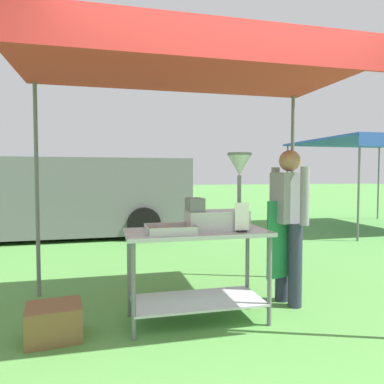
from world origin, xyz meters
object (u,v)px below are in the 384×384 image
at_px(vendor, 289,218).
at_px(donut_tray, 170,231).
at_px(supply_crate, 54,322).
at_px(van_grey, 61,196).
at_px(donut_cart, 197,257).
at_px(stall_canopy, 195,71).
at_px(neighbour_tent, 373,143).
at_px(donut_fryer, 220,206).
at_px(menu_sign, 242,219).

bearing_deg(vendor, donut_tray, -167.08).
distance_m(supply_crate, van_grey, 5.29).
distance_m(donut_cart, donut_tray, 0.39).
distance_m(stall_canopy, neighbour_tent, 7.19).
distance_m(stall_canopy, supply_crate, 2.52).
distance_m(donut_cart, vendor, 1.10).
xyz_separation_m(van_grey, neighbour_tent, (7.42, -0.61, 1.25)).
relative_size(donut_tray, neighbour_tent, 0.13).
bearing_deg(supply_crate, stall_canopy, 8.36).
relative_size(supply_crate, neighbour_tent, 0.15).
relative_size(donut_cart, donut_fryer, 1.82).
bearing_deg(donut_fryer, supply_crate, -177.12).
relative_size(donut_cart, supply_crate, 2.71).
height_order(donut_cart, van_grey, van_grey).
relative_size(stall_canopy, neighbour_tent, 1.03).
xyz_separation_m(donut_fryer, menu_sign, (0.15, -0.17, -0.11)).
distance_m(supply_crate, neighbour_tent, 8.54).
height_order(donut_cart, vendor, vendor).
relative_size(menu_sign, supply_crate, 0.55).
xyz_separation_m(donut_cart, menu_sign, (0.37, -0.18, 0.36)).
relative_size(donut_cart, neighbour_tent, 0.41).
height_order(stall_canopy, menu_sign, stall_canopy).
distance_m(menu_sign, van_grey, 5.72).
height_order(donut_fryer, vendor, vendor).
distance_m(donut_tray, van_grey, 5.43).
height_order(donut_tray, donut_fryer, donut_fryer).
distance_m(donut_tray, menu_sign, 0.65).
relative_size(donut_fryer, menu_sign, 2.73).
height_order(donut_fryer, menu_sign, donut_fryer).
bearing_deg(stall_canopy, vendor, 5.87).
distance_m(stall_canopy, donut_cart, 1.72).
height_order(donut_cart, donut_fryer, donut_fryer).
bearing_deg(vendor, supply_crate, -172.77).
xyz_separation_m(menu_sign, neighbour_tent, (5.30, 4.71, 1.17)).
height_order(vendor, van_grey, van_grey).
xyz_separation_m(stall_canopy, van_grey, (-1.75, 5.04, -1.44)).
height_order(donut_cart, donut_tray, donut_tray).
distance_m(donut_tray, supply_crate, 1.22).
relative_size(donut_tray, donut_fryer, 0.60).
relative_size(stall_canopy, donut_tray, 7.63).
distance_m(menu_sign, supply_crate, 1.81).
bearing_deg(donut_cart, donut_tray, -160.67).
bearing_deg(neighbour_tent, vendor, -137.02).
bearing_deg(neighbour_tent, menu_sign, -138.41).
height_order(donut_tray, supply_crate, donut_tray).
relative_size(donut_tray, van_grey, 0.08).
distance_m(stall_canopy, donut_tray, 1.49).
xyz_separation_m(donut_cart, supply_crate, (-1.24, -0.08, -0.46)).
relative_size(menu_sign, neighbour_tent, 0.08).
height_order(donut_tray, van_grey, van_grey).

